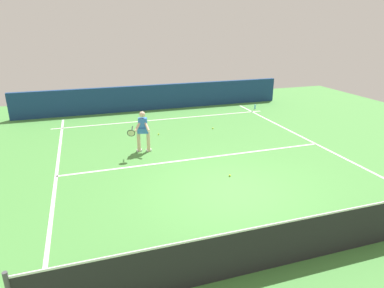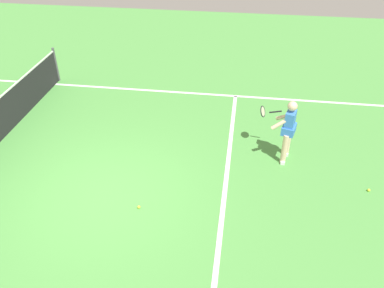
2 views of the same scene
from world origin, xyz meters
The scene contains 6 objects.
ground_plane centered at (0.00, 0.00, 0.00)m, with size 27.27×27.27×0.00m, color #4C9342.
service_line_marking centered at (0.00, -2.55, 0.00)m, with size 9.77×0.10×0.01m, color white.
sideline_right_marking centered at (4.88, 0.00, 0.00)m, with size 0.10×18.98×0.01m, color white.
tennis_player centered at (1.84, -3.85, 0.85)m, with size 0.95×0.89×1.55m.
tennis_ball_near centered at (0.87, -5.64, 0.03)m, with size 0.07×0.07×0.07m, color #D1E533.
tennis_ball_mid centered at (-0.35, -0.83, 0.03)m, with size 0.07×0.07×0.07m, color #D1E533.
Camera 2 is at (-6.11, -2.76, 5.74)m, focal length 37.13 mm.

